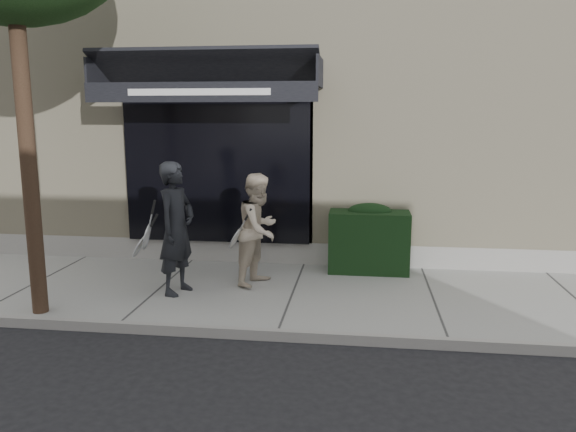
# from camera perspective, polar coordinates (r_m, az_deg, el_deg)

# --- Properties ---
(ground) EXTENTS (80.00, 80.00, 0.00)m
(ground) POSITION_cam_1_polar(r_m,az_deg,el_deg) (8.36, 0.55, -8.41)
(ground) COLOR black
(ground) RESTS_ON ground
(sidewalk) EXTENTS (20.00, 3.00, 0.12)m
(sidewalk) POSITION_cam_1_polar(r_m,az_deg,el_deg) (8.34, 0.56, -8.02)
(sidewalk) COLOR gray
(sidewalk) RESTS_ON ground
(curb) EXTENTS (20.00, 0.10, 0.14)m
(curb) POSITION_cam_1_polar(r_m,az_deg,el_deg) (6.90, -1.04, -11.97)
(curb) COLOR gray
(curb) RESTS_ON ground
(building_facade) EXTENTS (14.30, 8.04, 5.64)m
(building_facade) POSITION_cam_1_polar(r_m,az_deg,el_deg) (12.85, 3.26, 10.56)
(building_facade) COLOR beige
(building_facade) RESTS_ON ground
(hedge) EXTENTS (1.30, 0.70, 1.14)m
(hedge) POSITION_cam_1_polar(r_m,az_deg,el_deg) (9.34, 8.22, -2.32)
(hedge) COLOR black
(hedge) RESTS_ON sidewalk
(pedestrian_front) EXTENTS (0.82, 0.93, 1.91)m
(pedestrian_front) POSITION_cam_1_polar(r_m,az_deg,el_deg) (8.17, -11.29, -1.24)
(pedestrian_front) COLOR black
(pedestrian_front) RESTS_ON sidewalk
(pedestrian_back) EXTENTS (0.90, 1.00, 1.70)m
(pedestrian_back) POSITION_cam_1_polar(r_m,az_deg,el_deg) (8.50, -2.95, -1.34)
(pedestrian_back) COLOR beige
(pedestrian_back) RESTS_ON sidewalk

